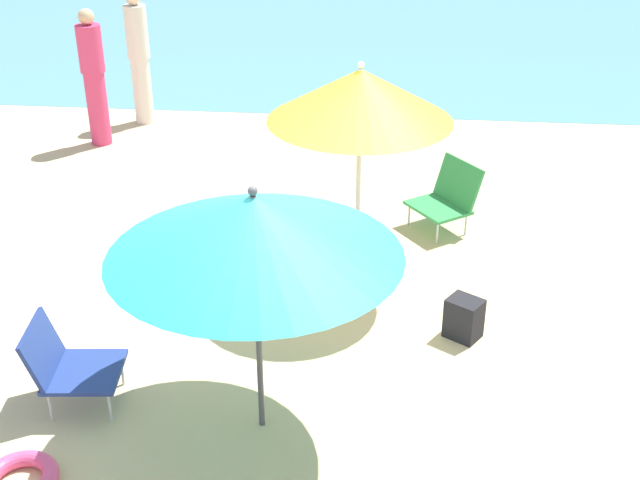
{
  "coord_description": "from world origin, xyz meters",
  "views": [
    {
      "loc": [
        0.67,
        -4.95,
        3.76
      ],
      "look_at": [
        0.12,
        0.84,
        0.7
      ],
      "focal_mm": 47.09,
      "sensor_mm": 36.0,
      "label": 1
    }
  ],
  "objects_px": {
    "umbrella_teal": "(254,226)",
    "beach_bag": "(464,318)",
    "beach_chair_b": "(448,196)",
    "umbrella_yellow": "(360,95)",
    "person_b": "(139,56)",
    "swim_ring": "(20,479)",
    "person_a": "(94,77)",
    "beach_chair_c": "(67,363)"
  },
  "relations": [
    {
      "from": "umbrella_teal",
      "to": "beach_bag",
      "type": "height_order",
      "value": "umbrella_teal"
    },
    {
      "from": "beach_chair_b",
      "to": "beach_bag",
      "type": "height_order",
      "value": "beach_chair_b"
    },
    {
      "from": "umbrella_yellow",
      "to": "beach_bag",
      "type": "relative_size",
      "value": 5.85
    },
    {
      "from": "umbrella_yellow",
      "to": "person_b",
      "type": "xyz_separation_m",
      "value": [
        -3.0,
        3.83,
        -0.81
      ]
    },
    {
      "from": "umbrella_yellow",
      "to": "swim_ring",
      "type": "height_order",
      "value": "umbrella_yellow"
    },
    {
      "from": "swim_ring",
      "to": "umbrella_teal",
      "type": "bearing_deg",
      "value": 27.18
    },
    {
      "from": "umbrella_teal",
      "to": "person_a",
      "type": "bearing_deg",
      "value": 119.09
    },
    {
      "from": "umbrella_yellow",
      "to": "beach_chair_b",
      "type": "height_order",
      "value": "umbrella_yellow"
    },
    {
      "from": "umbrella_teal",
      "to": "swim_ring",
      "type": "relative_size",
      "value": 3.86
    },
    {
      "from": "umbrella_yellow",
      "to": "person_b",
      "type": "height_order",
      "value": "umbrella_yellow"
    },
    {
      "from": "person_b",
      "to": "beach_chair_b",
      "type": "bearing_deg",
      "value": -79.46
    },
    {
      "from": "beach_chair_c",
      "to": "person_a",
      "type": "relative_size",
      "value": 0.39
    },
    {
      "from": "beach_bag",
      "to": "person_a",
      "type": "bearing_deg",
      "value": 137.68
    },
    {
      "from": "umbrella_teal",
      "to": "person_a",
      "type": "relative_size",
      "value": 1.11
    },
    {
      "from": "beach_chair_c",
      "to": "swim_ring",
      "type": "height_order",
      "value": "beach_chair_c"
    },
    {
      "from": "umbrella_teal",
      "to": "umbrella_yellow",
      "type": "height_order",
      "value": "umbrella_yellow"
    },
    {
      "from": "swim_ring",
      "to": "umbrella_yellow",
      "type": "bearing_deg",
      "value": 54.81
    },
    {
      "from": "beach_chair_c",
      "to": "beach_bag",
      "type": "distance_m",
      "value": 2.98
    },
    {
      "from": "umbrella_teal",
      "to": "person_b",
      "type": "bearing_deg",
      "value": 113.01
    },
    {
      "from": "beach_chair_c",
      "to": "swim_ring",
      "type": "bearing_deg",
      "value": -98.16
    },
    {
      "from": "umbrella_teal",
      "to": "person_b",
      "type": "height_order",
      "value": "umbrella_teal"
    },
    {
      "from": "swim_ring",
      "to": "beach_bag",
      "type": "relative_size",
      "value": 1.41
    },
    {
      "from": "beach_bag",
      "to": "swim_ring",
      "type": "bearing_deg",
      "value": -145.76
    },
    {
      "from": "beach_chair_c",
      "to": "person_b",
      "type": "distance_m",
      "value": 5.86
    },
    {
      "from": "person_a",
      "to": "umbrella_yellow",
      "type": "bearing_deg",
      "value": -167.36
    },
    {
      "from": "person_a",
      "to": "beach_bag",
      "type": "height_order",
      "value": "person_a"
    },
    {
      "from": "beach_chair_b",
      "to": "person_a",
      "type": "bearing_deg",
      "value": -61.71
    },
    {
      "from": "swim_ring",
      "to": "beach_bag",
      "type": "height_order",
      "value": "beach_bag"
    },
    {
      "from": "beach_chair_b",
      "to": "person_a",
      "type": "height_order",
      "value": "person_a"
    },
    {
      "from": "beach_chair_c",
      "to": "person_b",
      "type": "relative_size",
      "value": 0.37
    },
    {
      "from": "person_a",
      "to": "swim_ring",
      "type": "bearing_deg",
      "value": 158.67
    },
    {
      "from": "beach_chair_c",
      "to": "beach_bag",
      "type": "relative_size",
      "value": 1.91
    },
    {
      "from": "umbrella_yellow",
      "to": "beach_chair_b",
      "type": "relative_size",
      "value": 2.55
    },
    {
      "from": "swim_ring",
      "to": "beach_bag",
      "type": "distance_m",
      "value": 3.39
    },
    {
      "from": "beach_chair_b",
      "to": "person_b",
      "type": "distance_m",
      "value": 4.72
    },
    {
      "from": "beach_chair_b",
      "to": "beach_bag",
      "type": "bearing_deg",
      "value": 55.07
    },
    {
      "from": "beach_chair_b",
      "to": "beach_chair_c",
      "type": "xyz_separation_m",
      "value": [
        -2.7,
        -3.0,
        -0.01
      ]
    },
    {
      "from": "umbrella_teal",
      "to": "beach_chair_b",
      "type": "distance_m",
      "value": 3.57
    },
    {
      "from": "beach_chair_c",
      "to": "beach_chair_b",
      "type": "bearing_deg",
      "value": 42.19
    },
    {
      "from": "beach_chair_b",
      "to": "person_a",
      "type": "relative_size",
      "value": 0.47
    },
    {
      "from": "person_b",
      "to": "beach_bag",
      "type": "relative_size",
      "value": 5.13
    },
    {
      "from": "beach_chair_c",
      "to": "swim_ring",
      "type": "relative_size",
      "value": 1.35
    }
  ]
}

